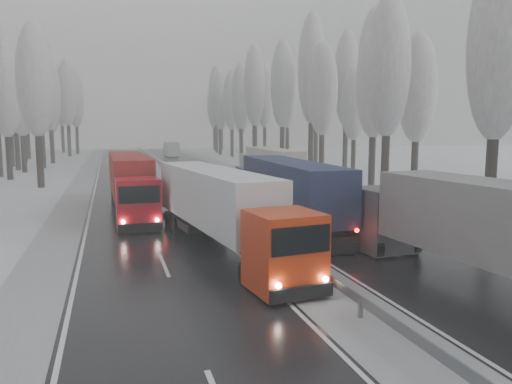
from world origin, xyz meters
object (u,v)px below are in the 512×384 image
truck_grey_tarp (499,231)px  truck_red_white (221,205)px  box_truck_distant (171,149)px  truck_cream_box (270,164)px  truck_red_red (130,179)px  truck_blue_box (285,188)px

truck_grey_tarp → truck_red_white: bearing=126.1°
box_truck_distant → truck_red_white: bearing=-95.2°
truck_cream_box → truck_red_red: truck_red_red is taller
truck_cream_box → box_truck_distant: size_ratio=1.86×
truck_cream_box → box_truck_distant: bearing=94.2°
truck_grey_tarp → truck_red_white: (-7.89, 9.10, -0.10)m
truck_cream_box → truck_red_white: size_ratio=0.98×
box_truck_distant → truck_red_white: truck_red_white is taller
truck_blue_box → truck_red_white: 6.71m
box_truck_distant → truck_red_red: size_ratio=0.52×
truck_grey_tarp → box_truck_distant: bearing=85.7°
truck_red_red → truck_cream_box: bearing=39.4°
truck_red_red → truck_red_white: bearing=-75.0°
box_truck_distant → truck_red_white: (-7.11, -78.90, 0.74)m
truck_red_red → box_truck_distant: bearing=79.5°
box_truck_distant → truck_red_red: 67.03m
truck_grey_tarp → truck_cream_box: (2.62, 34.00, -0.13)m
truck_grey_tarp → truck_cream_box: size_ratio=1.06×
truck_grey_tarp → truck_red_white: 12.04m
truck_blue_box → box_truck_distant: 74.33m
truck_grey_tarp → truck_blue_box: truck_grey_tarp is taller
truck_red_white → truck_grey_tarp: bearing=-56.2°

